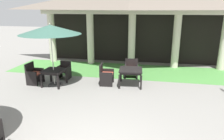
# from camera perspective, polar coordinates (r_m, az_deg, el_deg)

# --- Properties ---
(background_pavilion) EXTENTS (10.94, 3.16, 4.44)m
(background_pavilion) POSITION_cam_1_polar(r_m,az_deg,el_deg) (12.06, 5.67, 17.49)
(background_pavilion) COLOR beige
(background_pavilion) RESTS_ON ground
(lawn_strip) EXTENTS (12.74, 2.78, 0.01)m
(lawn_strip) POSITION_cam_1_polar(r_m,az_deg,el_deg) (11.26, 4.54, -0.22)
(lawn_strip) COLOR #47843D
(lawn_strip) RESTS_ON ground
(patio_table_mid_left) EXTENTS (1.03, 1.03, 0.74)m
(patio_table_mid_left) POSITION_cam_1_polar(r_m,az_deg,el_deg) (9.03, 5.08, -0.34)
(patio_table_mid_left) COLOR black
(patio_table_mid_left) RESTS_ON ground
(patio_chair_mid_left_north) EXTENTS (0.67, 0.57, 0.89)m
(patio_chair_mid_left_north) POSITION_cam_1_polar(r_m,az_deg,el_deg) (10.11, 5.24, 0.20)
(patio_chair_mid_left_north) COLOR black
(patio_chair_mid_left_north) RESTS_ON ground
(patio_chair_mid_left_west) EXTENTS (0.61, 0.67, 0.91)m
(patio_chair_mid_left_west) POSITION_cam_1_polar(r_m,az_deg,el_deg) (9.18, -1.65, -1.42)
(patio_chair_mid_left_west) COLOR black
(patio_chair_mid_left_west) RESTS_ON ground
(patio_table_mid_right) EXTENTS (0.88, 0.88, 0.70)m
(patio_table_mid_right) POSITION_cam_1_polar(r_m,az_deg,el_deg) (9.34, -15.50, -0.54)
(patio_table_mid_right) COLOR black
(patio_table_mid_right) RESTS_ON ground
(patio_umbrella_mid_right) EXTENTS (2.50, 2.50, 2.65)m
(patio_umbrella_mid_right) POSITION_cam_1_polar(r_m,az_deg,el_deg) (8.99, -16.39, 10.38)
(patio_umbrella_mid_right) COLOR #2D2D2D
(patio_umbrella_mid_right) RESTS_ON ground
(patio_chair_mid_right_west) EXTENTS (0.57, 0.66, 0.93)m
(patio_chair_mid_right_west) POSITION_cam_1_polar(r_m,az_deg,el_deg) (9.89, -20.33, -1.11)
(patio_chair_mid_right_west) COLOR black
(patio_chair_mid_right_west) RESTS_ON ground
(patio_chair_mid_right_north) EXTENTS (0.57, 0.54, 0.80)m
(patio_chair_mid_right_north) POSITION_cam_1_polar(r_m,az_deg,el_deg) (10.21, -12.82, -0.18)
(patio_chair_mid_right_north) COLOR black
(patio_chair_mid_right_north) RESTS_ON ground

